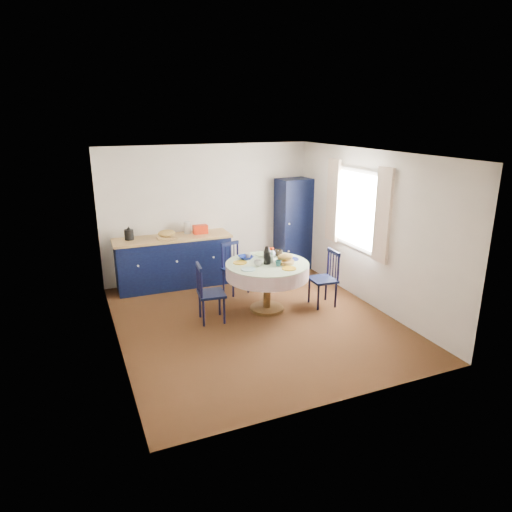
% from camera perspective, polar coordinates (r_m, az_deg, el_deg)
% --- Properties ---
extents(floor, '(4.50, 4.50, 0.00)m').
position_cam_1_polar(floor, '(7.03, -0.13, -8.07)').
color(floor, black).
rests_on(floor, ground).
extents(ceiling, '(4.50, 4.50, 0.00)m').
position_cam_1_polar(ceiling, '(6.37, -0.15, 12.71)').
color(ceiling, white).
rests_on(ceiling, wall_back).
extents(wall_back, '(4.00, 0.02, 2.50)m').
position_cam_1_polar(wall_back, '(8.65, -5.92, 5.46)').
color(wall_back, beige).
rests_on(wall_back, floor).
extents(wall_left, '(0.02, 4.50, 2.50)m').
position_cam_1_polar(wall_left, '(6.13, -17.65, -0.21)').
color(wall_left, beige).
rests_on(wall_left, floor).
extents(wall_right, '(0.02, 4.50, 2.50)m').
position_cam_1_polar(wall_right, '(7.56, 14.01, 3.32)').
color(wall_right, beige).
rests_on(wall_right, floor).
extents(window, '(0.10, 1.74, 1.45)m').
position_cam_1_polar(window, '(7.71, 12.56, 5.78)').
color(window, white).
rests_on(window, wall_right).
extents(kitchen_counter, '(2.09, 0.69, 1.17)m').
position_cam_1_polar(kitchen_counter, '(8.39, -10.28, -0.57)').
color(kitchen_counter, black).
rests_on(kitchen_counter, floor).
extents(pantry_cabinet, '(0.68, 0.51, 1.82)m').
position_cam_1_polar(pantry_cabinet, '(9.11, 4.66, 3.92)').
color(pantry_cabinet, black).
rests_on(pantry_cabinet, floor).
extents(dining_table, '(1.30, 1.30, 1.07)m').
position_cam_1_polar(dining_table, '(7.16, 1.45, -1.83)').
color(dining_table, '#4F3B16').
rests_on(dining_table, floor).
extents(chair_left, '(0.43, 0.45, 0.91)m').
position_cam_1_polar(chair_left, '(6.88, -5.92, -4.56)').
color(chair_left, black).
rests_on(chair_left, floor).
extents(chair_far, '(0.47, 0.46, 0.88)m').
position_cam_1_polar(chair_far, '(7.98, -2.72, -1.45)').
color(chair_far, black).
rests_on(chair_far, floor).
extents(chair_right, '(0.41, 0.43, 0.92)m').
position_cam_1_polar(chair_right, '(7.50, 8.63, -2.72)').
color(chair_right, black).
rests_on(chair_right, floor).
extents(mug_a, '(0.12, 0.12, 0.09)m').
position_cam_1_polar(mug_a, '(6.96, 0.24, -0.89)').
color(mug_a, silver).
rests_on(mug_a, dining_table).
extents(mug_b, '(0.09, 0.09, 0.09)m').
position_cam_1_polar(mug_b, '(6.97, 2.79, -0.92)').
color(mug_b, '#28616A').
rests_on(mug_b, dining_table).
extents(mug_c, '(0.13, 0.13, 0.11)m').
position_cam_1_polar(mug_c, '(7.45, 2.83, 0.37)').
color(mug_c, black).
rests_on(mug_c, dining_table).
extents(mug_d, '(0.10, 0.10, 0.09)m').
position_cam_1_polar(mug_d, '(7.32, -0.99, 0.01)').
color(mug_d, silver).
rests_on(mug_d, dining_table).
extents(cobalt_bowl, '(0.23, 0.23, 0.06)m').
position_cam_1_polar(cobalt_bowl, '(7.29, -1.30, -0.19)').
color(cobalt_bowl, navy).
rests_on(cobalt_bowl, dining_table).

